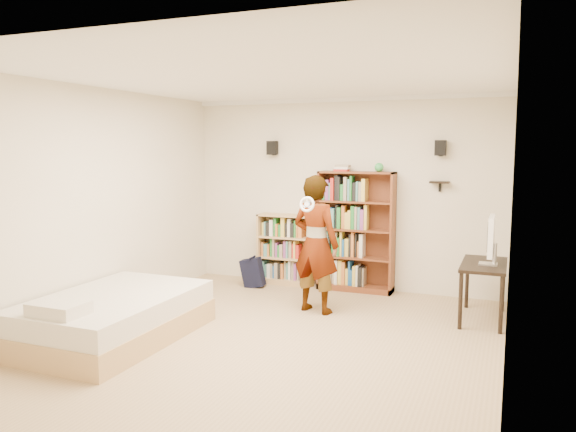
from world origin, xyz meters
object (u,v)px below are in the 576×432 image
object	(u,v)px
computer_desk	(483,292)
daybed	(114,311)
low_bookshelf	(286,249)
person	(316,244)
tall_bookshelf	(356,232)

from	to	relation	value
computer_desk	daybed	size ratio (longest dim) A/B	0.49
low_bookshelf	computer_desk	world-z (taller)	low_bookshelf
person	low_bookshelf	bearing A→B (deg)	-41.00
tall_bookshelf	low_bookshelf	distance (m)	1.10
low_bookshelf	person	xyz separation A→B (m)	(0.87, -1.19, 0.32)
computer_desk	daybed	xyz separation A→B (m)	(-3.56, -2.15, -0.04)
tall_bookshelf	person	xyz separation A→B (m)	(-0.18, -1.19, 0.00)
low_bookshelf	person	distance (m)	1.51
computer_desk	daybed	distance (m)	4.16
low_bookshelf	person	world-z (taller)	person
tall_bookshelf	daybed	bearing A→B (deg)	-122.01
tall_bookshelf	low_bookshelf	xyz separation A→B (m)	(-1.05, -0.00, -0.32)
low_bookshelf	daybed	distance (m)	3.03
computer_desk	daybed	bearing A→B (deg)	-148.93
daybed	computer_desk	bearing A→B (deg)	31.07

